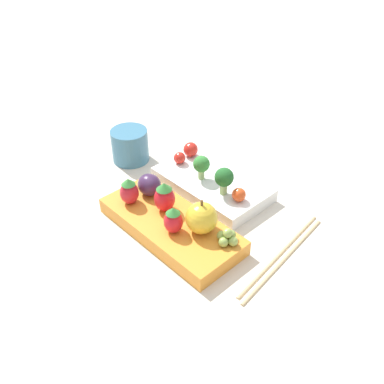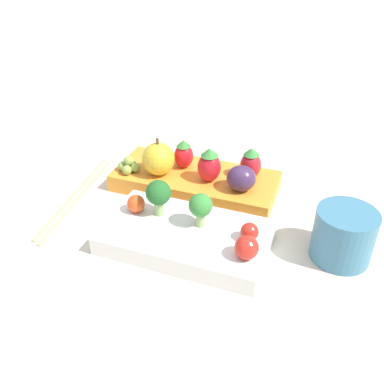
# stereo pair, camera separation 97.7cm
# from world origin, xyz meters

# --- Properties ---
(ground_plane) EXTENTS (4.00, 4.00, 0.00)m
(ground_plane) POSITION_xyz_m (0.00, 0.00, 0.00)
(ground_plane) COLOR beige
(bento_box_savoury) EXTENTS (0.21, 0.14, 0.02)m
(bento_box_savoury) POSITION_xyz_m (-0.00, 0.07, 0.01)
(bento_box_savoury) COLOR white
(bento_box_savoury) RESTS_ON ground_plane
(bento_box_fruit) EXTENTS (0.24, 0.13, 0.02)m
(bento_box_fruit) POSITION_xyz_m (0.01, -0.06, 0.01)
(bento_box_fruit) COLOR orange
(bento_box_fruit) RESTS_ON ground_plane
(broccoli_floret_0) EXTENTS (0.03, 0.03, 0.05)m
(broccoli_floret_0) POSITION_xyz_m (0.04, 0.04, 0.05)
(broccoli_floret_0) COLOR #93B770
(broccoli_floret_0) RESTS_ON bento_box_savoury
(broccoli_floret_1) EXTENTS (0.03, 0.03, 0.04)m
(broccoli_floret_1) POSITION_xyz_m (-0.02, 0.05, 0.05)
(broccoli_floret_1) COLOR #93B770
(broccoli_floret_1) RESTS_ON bento_box_savoury
(cherry_tomato_0) EXTENTS (0.02, 0.02, 0.02)m
(cherry_tomato_0) POSITION_xyz_m (0.07, 0.04, 0.03)
(cherry_tomato_0) COLOR #DB4C1E
(cherry_tomato_0) RESTS_ON bento_box_savoury
(cherry_tomato_1) EXTENTS (0.03, 0.03, 0.03)m
(cherry_tomato_1) POSITION_xyz_m (-0.07, 0.10, 0.04)
(cherry_tomato_1) COLOR red
(cherry_tomato_1) RESTS_ON bento_box_savoury
(cherry_tomato_2) EXTENTS (0.02, 0.02, 0.02)m
(cherry_tomato_2) POSITION_xyz_m (-0.07, 0.07, 0.03)
(cherry_tomato_2) COLOR red
(cherry_tomato_2) RESTS_ON bento_box_savoury
(apple) EXTENTS (0.05, 0.05, 0.05)m
(apple) POSITION_xyz_m (0.06, -0.05, 0.05)
(apple) COLOR gold
(apple) RESTS_ON bento_box_fruit
(strawberry_0) EXTENTS (0.03, 0.03, 0.04)m
(strawberry_0) POSITION_xyz_m (0.03, -0.08, 0.05)
(strawberry_0) COLOR red
(strawberry_0) RESTS_ON bento_box_fruit
(strawberry_1) EXTENTS (0.03, 0.03, 0.04)m
(strawberry_1) POSITION_xyz_m (-0.06, -0.07, 0.05)
(strawberry_1) COLOR red
(strawberry_1) RESTS_ON bento_box_fruit
(strawberry_2) EXTENTS (0.03, 0.03, 0.05)m
(strawberry_2) POSITION_xyz_m (-0.01, -0.05, 0.05)
(strawberry_2) COLOR red
(strawberry_2) RESTS_ON bento_box_fruit
(plum) EXTENTS (0.04, 0.04, 0.03)m
(plum) POSITION_xyz_m (-0.05, -0.03, 0.04)
(plum) COLOR #42284C
(plum) RESTS_ON bento_box_fruit
(grape_cluster) EXTENTS (0.03, 0.03, 0.02)m
(grape_cluster) POSITION_xyz_m (0.11, -0.05, 0.03)
(grape_cluster) COLOR #8EA84C
(grape_cluster) RESTS_ON bento_box_fruit
(drinking_cup) EXTENTS (0.07, 0.07, 0.06)m
(drinking_cup) POSITION_xyz_m (-0.18, 0.05, 0.03)
(drinking_cup) COLOR teal
(drinking_cup) RESTS_ON ground_plane
(chopsticks_pair) EXTENTS (0.02, 0.21, 0.01)m
(chopsticks_pair) POSITION_xyz_m (0.17, -0.01, 0.00)
(chopsticks_pair) COLOR tan
(chopsticks_pair) RESTS_ON ground_plane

